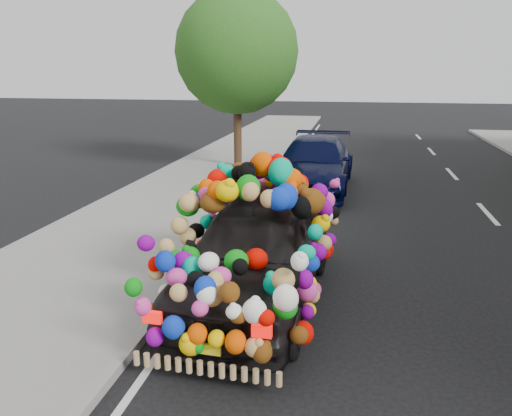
# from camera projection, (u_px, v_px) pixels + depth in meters

# --- Properties ---
(ground) EXTENTS (100.00, 100.00, 0.00)m
(ground) POSITION_uv_depth(u_px,v_px,m) (331.00, 284.00, 8.28)
(ground) COLOR black
(ground) RESTS_ON ground
(sidewalk) EXTENTS (4.00, 60.00, 0.12)m
(sidewalk) POSITION_uv_depth(u_px,v_px,m) (93.00, 262.00, 9.07)
(sidewalk) COLOR gray
(sidewalk) RESTS_ON ground
(kerb) EXTENTS (0.15, 60.00, 0.13)m
(kerb) POSITION_uv_depth(u_px,v_px,m) (195.00, 270.00, 8.70)
(kerb) COLOR gray
(kerb) RESTS_ON ground
(tree_near_sidewalk) EXTENTS (4.20, 4.20, 6.13)m
(tree_near_sidewalk) POSITION_uv_depth(u_px,v_px,m) (237.00, 52.00, 16.90)
(tree_near_sidewalk) COLOR #332114
(tree_near_sidewalk) RESTS_ON ground
(plush_art_car) EXTENTS (2.44, 4.89, 2.21)m
(plush_art_car) POSITION_uv_depth(u_px,v_px,m) (257.00, 229.00, 7.47)
(plush_art_car) COLOR black
(plush_art_car) RESTS_ON ground
(navy_sedan) EXTENTS (2.31, 5.30, 1.52)m
(navy_sedan) POSITION_uv_depth(u_px,v_px,m) (314.00, 164.00, 14.67)
(navy_sedan) COLOR black
(navy_sedan) RESTS_ON ground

